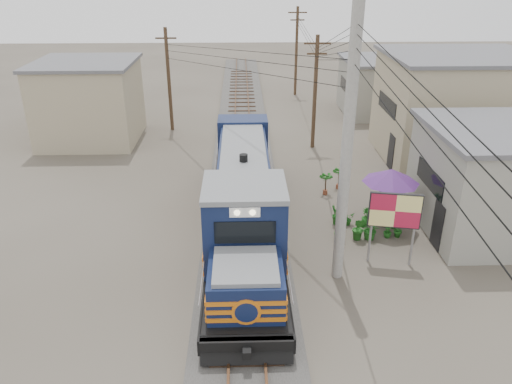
{
  "coord_description": "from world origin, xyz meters",
  "views": [
    {
      "loc": [
        -0.08,
        -16.36,
        10.91
      ],
      "look_at": [
        0.5,
        2.43,
        2.2
      ],
      "focal_mm": 35.0,
      "sensor_mm": 36.0,
      "label": 1
    }
  ],
  "objects_px": {
    "locomotive": "(244,201)",
    "vendor": "(380,204)",
    "billboard": "(395,213)",
    "market_umbrella": "(391,176)"
  },
  "relations": [
    {
      "from": "vendor",
      "to": "billboard",
      "type": "bearing_deg",
      "value": 83.31
    },
    {
      "from": "market_umbrella",
      "to": "billboard",
      "type": "bearing_deg",
      "value": -102.92
    },
    {
      "from": "billboard",
      "to": "market_umbrella",
      "type": "distance_m",
      "value": 3.19
    },
    {
      "from": "locomotive",
      "to": "vendor",
      "type": "height_order",
      "value": "locomotive"
    },
    {
      "from": "locomotive",
      "to": "market_umbrella",
      "type": "distance_m",
      "value": 6.51
    },
    {
      "from": "billboard",
      "to": "vendor",
      "type": "xyz_separation_m",
      "value": [
        0.43,
        3.38,
        -1.3
      ]
    },
    {
      "from": "locomotive",
      "to": "market_umbrella",
      "type": "bearing_deg",
      "value": 6.88
    },
    {
      "from": "market_umbrella",
      "to": "vendor",
      "type": "bearing_deg",
      "value": 134.63
    },
    {
      "from": "billboard",
      "to": "vendor",
      "type": "bearing_deg",
      "value": 93.55
    },
    {
      "from": "locomotive",
      "to": "vendor",
      "type": "relative_size",
      "value": 8.49
    }
  ]
}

